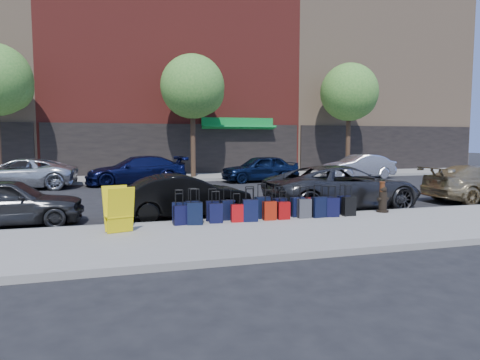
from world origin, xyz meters
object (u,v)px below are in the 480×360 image
object	(u,v)px
fire_hydrant	(383,200)
bollard	(382,196)
tree_center	(195,88)
car_near_1	(185,196)
car_near_2	(343,187)
suitcase_front_5	(262,207)
display_rack	(118,210)
car_far_1	(137,170)
tree_right	(351,94)
car_near_0	(7,202)
car_far_0	(18,174)
car_far_3	(359,167)
car_far_2	(260,168)

from	to	relation	value
fire_hydrant	bollard	world-z (taller)	bollard
tree_center	fire_hydrant	xyz separation A→B (m)	(3.16, -14.33, -4.89)
fire_hydrant	car_near_1	world-z (taller)	car_near_1
car_near_2	tree_center	bearing A→B (deg)	10.48
suitcase_front_5	tree_center	bearing A→B (deg)	83.17
display_rack	car_far_1	bearing A→B (deg)	69.68
tree_right	car_near_0	xyz separation A→B (m)	(-18.03, -12.73, -4.74)
bollard	display_rack	size ratio (longest dim) A/B	0.86
tree_right	car_far_0	world-z (taller)	tree_right
display_rack	car_near_0	size ratio (longest dim) A/B	0.28
display_rack	car_far_3	size ratio (longest dim) A/B	0.24
bollard	car_near_0	xyz separation A→B (m)	(-10.66, 1.60, 0.04)
car_far_0	fire_hydrant	bearing A→B (deg)	51.63
car_far_2	car_near_1	bearing A→B (deg)	-35.42
car_near_2	car_far_0	size ratio (longest dim) A/B	1.01
display_rack	car_far_1	size ratio (longest dim) A/B	0.21
tree_right	car_near_2	world-z (taller)	tree_right
car_far_2	fire_hydrant	bearing A→B (deg)	-5.33
car_near_0	tree_center	bearing A→B (deg)	-30.88
tree_right	car_far_1	size ratio (longest dim) A/B	1.40
fire_hydrant	tree_center	bearing A→B (deg)	89.72
bollard	car_far_2	size ratio (longest dim) A/B	0.21
fire_hydrant	car_far_0	bearing A→B (deg)	124.44
display_rack	tree_right	bearing A→B (deg)	29.16
tree_right	car_near_1	bearing A→B (deg)	-135.90
bollard	car_near_1	world-z (taller)	car_near_1
car_near_1	car_far_1	bearing A→B (deg)	0.68
car_far_0	car_near_2	bearing A→B (deg)	55.35
display_rack	car_far_1	world-z (taller)	car_far_1
display_rack	tree_center	bearing A→B (deg)	57.23
fire_hydrant	bollard	size ratio (longest dim) A/B	0.86
bollard	car_far_0	bearing A→B (deg)	137.09
suitcase_front_5	car_far_2	xyz separation A→B (m)	(3.91, 11.58, 0.29)
car_far_1	car_far_3	xyz separation A→B (m)	(13.17, -0.19, -0.02)
display_rack	fire_hydrant	bearing A→B (deg)	-10.52
display_rack	car_far_3	world-z (taller)	car_far_3
car_far_2	car_far_3	world-z (taller)	car_far_2
fire_hydrant	car_far_2	xyz separation A→B (m)	(0.03, 11.63, 0.22)
tree_center	car_far_1	distance (m)	6.38
display_rack	car_far_2	xyz separation A→B (m)	(7.82, 12.33, 0.06)
tree_right	bollard	world-z (taller)	tree_right
bollard	tree_center	bearing A→B (deg)	102.32
tree_center	car_far_1	size ratio (longest dim) A/B	1.40
car_near_2	car_far_3	distance (m)	12.06
car_near_0	tree_right	bearing A→B (deg)	-55.06
car_near_0	car_near_2	size ratio (longest dim) A/B	0.73
fire_hydrant	car_far_0	world-z (taller)	car_far_0
car_near_1	tree_right	bearing A→B (deg)	-50.39
display_rack	car_near_1	size ratio (longest dim) A/B	0.27
car_near_2	car_far_1	bearing A→B (deg)	30.20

